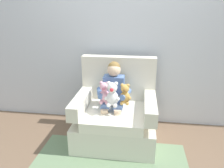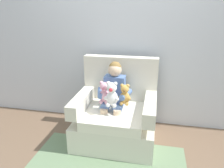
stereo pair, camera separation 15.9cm
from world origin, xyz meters
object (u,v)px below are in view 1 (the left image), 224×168
armchair (116,116)px  plush_pink (104,93)px  plush_honey (125,95)px  plush_white (112,95)px  seated_child (113,91)px

armchair → plush_pink: size_ratio=3.81×
plush_pink → plush_honey: bearing=20.8°
plush_white → plush_honey: plush_white is taller
plush_white → plush_honey: 0.16m
plush_white → plush_pink: bearing=147.4°
armchair → seated_child: (-0.04, 0.01, 0.33)m
plush_white → plush_pink: (-0.11, 0.07, -0.01)m
plush_white → plush_pink: size_ratio=1.10×
seated_child → plush_white: bearing=-89.3°
seated_child → plush_honey: size_ratio=3.19×
plush_honey → armchair: bearing=141.6°
plush_white → plush_honey: bearing=28.9°
armchair → plush_pink: (-0.13, -0.12, 0.36)m
armchair → plush_white: armchair is taller
plush_white → plush_honey: (0.14, 0.08, -0.02)m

